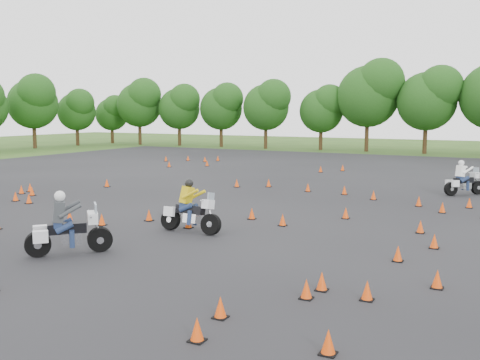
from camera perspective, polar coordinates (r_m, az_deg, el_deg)
name	(u,v)px	position (r m, az deg, el deg)	size (l,w,h in m)	color
ground	(194,221)	(21.69, -4.91, -4.34)	(140.00, 140.00, 0.00)	#2D5119
asphalt_pad	(258,199)	(26.86, 1.98, -2.05)	(62.00, 62.00, 0.00)	black
treeline	(431,110)	(53.71, 19.71, 7.08)	(86.69, 32.42, 10.99)	#1B4413
traffic_cones	(235,200)	(25.30, -0.49, -2.11)	(32.43, 33.16, 0.45)	#E94609
rider_grey	(69,222)	(17.22, -17.81, -4.30)	(2.60, 0.80, 2.00)	#36393C
rider_yellow	(189,207)	(19.36, -5.46, -2.84)	(2.50, 0.77, 1.93)	gold
rider_white	(465,178)	(30.41, 22.88, 0.23)	(2.38, 0.73, 1.84)	white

